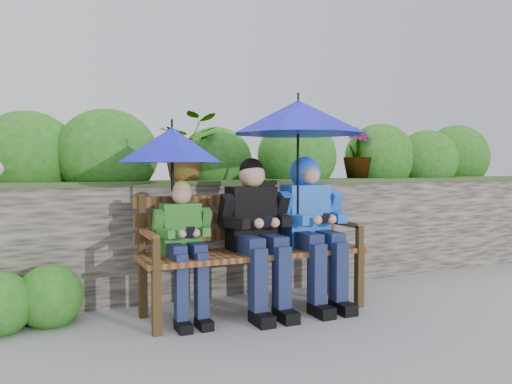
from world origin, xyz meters
name	(u,v)px	position (x,y,z in m)	size (l,w,h in m)	color
ground	(261,311)	(0.00, 0.00, 0.00)	(60.00, 60.00, 0.00)	gray
garden_backdrop	(194,215)	(-0.05, 1.60, 0.63)	(8.00, 2.88, 1.84)	#35332C
park_bench	(251,243)	(-0.05, 0.09, 0.54)	(1.80, 0.53, 0.95)	#3C2C15
boy_left	(184,240)	(-0.63, 0.02, 0.61)	(0.43, 0.50, 1.05)	#2F6822
boy_middle	(257,227)	(-0.04, 0.00, 0.68)	(0.56, 0.65, 1.22)	black
boy_right	(311,218)	(0.47, 0.01, 0.73)	(0.57, 0.69, 1.24)	blue
umbrella_left	(172,145)	(-0.69, 0.08, 1.32)	(0.79, 0.79, 0.80)	#0D12CF
umbrella_right	(298,117)	(0.33, 0.00, 1.55)	(1.10, 1.10, 1.02)	#0D12CF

